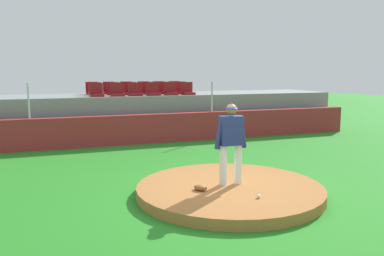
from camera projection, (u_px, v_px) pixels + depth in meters
ground_plane at (229, 195)px, 8.21m from camera, size 60.00×60.00×0.00m
pitchers_mound at (229, 190)px, 8.20m from camera, size 3.89×3.89×0.21m
pitcher at (231, 137)px, 8.11m from camera, size 0.72×0.28×1.73m
baseball at (259, 196)px, 7.34m from camera, size 0.07×0.07×0.07m
fielding_glove at (200, 188)px, 7.82m from camera, size 0.32×0.36×0.11m
brick_barrier at (152, 128)px, 14.15m from camera, size 16.61×0.40×1.05m
fence_post_left at (29, 101)px, 12.60m from camera, size 0.06×0.06×1.14m
fence_post_right at (212, 97)px, 14.81m from camera, size 0.06×0.06×1.14m
bleacher_platform at (139, 114)px, 16.06m from camera, size 16.49×3.02×1.65m
stadium_chair_0 at (96, 92)px, 14.42m from camera, size 0.48×0.44×0.50m
stadium_chair_1 at (117, 92)px, 14.65m from camera, size 0.48×0.44×0.50m
stadium_chair_2 at (135, 92)px, 14.90m from camera, size 0.48×0.44×0.50m
stadium_chair_3 at (153, 91)px, 15.11m from camera, size 0.48×0.44×0.50m
stadium_chair_4 at (171, 91)px, 15.35m from camera, size 0.48×0.44×0.50m
stadium_chair_5 at (187, 91)px, 15.61m from camera, size 0.48×0.44×0.50m
stadium_chair_6 at (95, 91)px, 15.14m from camera, size 0.48×0.44×0.50m
stadium_chair_7 at (114, 91)px, 15.43m from camera, size 0.48×0.44×0.50m
stadium_chair_8 at (131, 91)px, 15.63m from camera, size 0.48×0.44×0.50m
stadium_chair_9 at (148, 90)px, 15.85m from camera, size 0.48×0.44×0.50m
stadium_chair_10 at (164, 90)px, 16.09m from camera, size 0.48×0.44×0.50m
stadium_chair_11 at (181, 90)px, 16.35m from camera, size 0.48×0.44×0.50m
stadium_chair_12 at (92, 90)px, 15.89m from camera, size 0.48×0.44×0.50m
stadium_chair_13 at (109, 90)px, 16.14m from camera, size 0.48×0.44×0.50m
stadium_chair_14 at (127, 90)px, 16.41m from camera, size 0.48×0.44×0.50m
stadium_chair_15 at (144, 90)px, 16.61m from camera, size 0.48×0.44×0.50m
stadium_chair_16 at (159, 89)px, 16.87m from camera, size 0.48×0.44×0.50m
stadium_chair_17 at (175, 89)px, 17.13m from camera, size 0.48×0.44×0.50m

